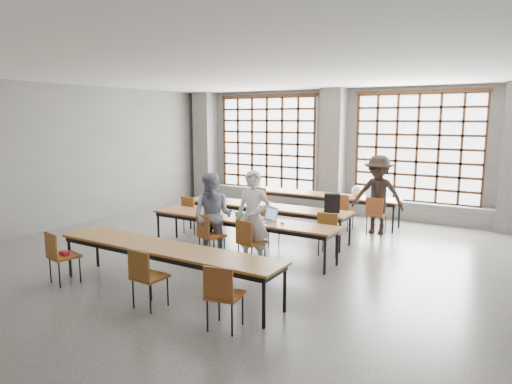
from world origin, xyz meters
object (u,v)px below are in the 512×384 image
desk_row_d (165,251)px  chair_mid_left (192,211)px  green_box (241,215)px  chair_near_left (59,252)px  desk_row_b (264,208)px  chair_back_left (263,200)px  chair_mid_centre (265,221)px  red_pouch (64,253)px  phone (245,220)px  chair_front_right (249,238)px  student_female (213,216)px  laptop_back (374,195)px  chair_near_mid (146,273)px  chair_near_right (222,291)px  chair_back_right (376,212)px  student_back (378,195)px  student_male (253,219)px  backpack (332,203)px  laptop_front (268,217)px  desk_row_a (322,196)px  plastic_bag (357,191)px  desk_row_c (240,221)px  chair_front_left (208,232)px  chair_mid_right (329,229)px  chair_back_mid (343,208)px  mouse (283,223)px

desk_row_d → chair_mid_left: 3.66m
green_box → chair_near_left: bearing=-117.2°
desk_row_b → chair_mid_left: chair_mid_left is taller
chair_mid_left → green_box: bearing=-20.8°
chair_back_left → chair_near_left: size_ratio=1.00×
desk_row_b → chair_mid_centre: (0.39, -0.63, -0.13)m
desk_row_b → red_pouch: size_ratio=20.00×
chair_mid_centre → phone: 0.90m
chair_mid_centre → chair_front_right: 1.47m
student_female → laptop_back: 4.55m
chair_near_mid → phone: size_ratio=6.77×
student_female → chair_near_right: bearing=-63.6°
chair_back_right → student_back: 0.40m
student_male → laptop_back: size_ratio=3.87×
student_female → backpack: bearing=37.8°
laptop_front → desk_row_a: bearing=95.5°
chair_mid_left → plastic_bag: (3.01, 2.82, 0.34)m
plastic_bag → desk_row_b: bearing=-122.7°
desk_row_c → laptop_front: (0.57, 0.10, 0.13)m
student_female → chair_back_right: bearing=45.7°
red_pouch → chair_mid_left: bearing=94.5°
student_back → green_box: size_ratio=7.36×
desk_row_d → chair_near_left: size_ratio=4.55×
chair_front_left → red_pouch: (-1.26, -2.23, -0.04)m
chair_near_left → chair_mid_right: bearing=49.6°
chair_near_right → phone: (-1.45, 2.83, 0.20)m
chair_back_mid → chair_mid_right: same height
desk_row_b → chair_mid_right: chair_mid_right is taller
chair_near_mid → plastic_bag: 6.59m
chair_near_left → chair_near_mid: size_ratio=1.00×
chair_near_left → backpack: size_ratio=2.20×
chair_back_left → laptop_front: (1.74, -2.81, 0.25)m
mouse → backpack: (0.39, 1.47, 0.18)m
desk_row_c → chair_near_right: (1.63, -2.93, -0.13)m
chair_back_left → chair_mid_right: bearing=-38.2°
desk_row_d → chair_front_right: (0.46, 1.68, -0.13)m
desk_row_d → red_pouch: bearing=-162.1°
chair_mid_centre → chair_near_left: same height
laptop_back → red_pouch: laptop_back is taller
student_female → backpack: 2.55m
chair_mid_left → green_box: chair_mid_left is taller
chair_back_right → laptop_back: (-0.28, 0.73, 0.25)m
chair_mid_left → chair_front_right: (2.45, -1.40, 0.00)m
desk_row_b → laptop_front: 1.55m
chair_front_right → desk_row_c: bearing=132.8°
mouse → phone: size_ratio=0.75×
chair_back_mid → plastic_bag: bearing=81.4°
chair_front_right → backpack: bearing=69.9°
desk_row_b → student_male: size_ratio=2.27×
student_male → laptop_front: size_ratio=3.90×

